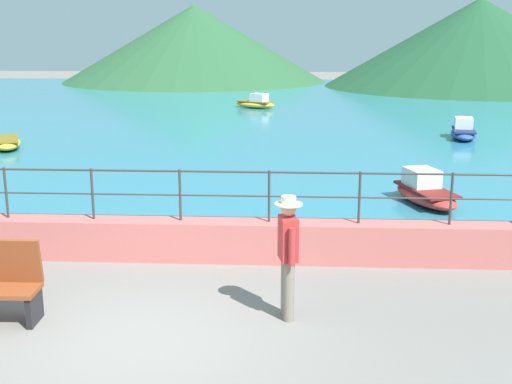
% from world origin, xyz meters
% --- Properties ---
extents(ground_plane, '(120.00, 120.00, 0.00)m').
position_xyz_m(ground_plane, '(0.00, 0.00, 0.00)').
color(ground_plane, slate).
extents(promenade_wall, '(20.00, 0.56, 0.70)m').
position_xyz_m(promenade_wall, '(0.00, 3.20, 0.35)').
color(promenade_wall, '#BC605B').
rests_on(promenade_wall, ground).
extents(railing, '(18.44, 0.04, 0.90)m').
position_xyz_m(railing, '(0.00, 3.20, 1.31)').
color(railing, '#383330').
rests_on(railing, promenade_wall).
extents(lake_water, '(64.00, 44.32, 0.06)m').
position_xyz_m(lake_water, '(0.00, 25.84, 0.03)').
color(lake_water, teal).
rests_on(lake_water, ground).
extents(hill_main, '(21.27, 21.27, 6.06)m').
position_xyz_m(hill_main, '(-6.03, 45.73, 3.03)').
color(hill_main, '#285633').
rests_on(hill_main, ground).
extents(hill_secondary, '(21.96, 21.96, 6.31)m').
position_xyz_m(hill_secondary, '(15.12, 40.98, 3.16)').
color(hill_secondary, '#1E4C2D').
rests_on(hill_secondary, ground).
extents(person_walking, '(0.38, 0.56, 1.75)m').
position_xyz_m(person_walking, '(1.88, 0.84, 0.98)').
color(person_walking, slate).
rests_on(person_walking, ground).
extents(boat_0, '(1.29, 2.42, 0.76)m').
position_xyz_m(boat_0, '(8.24, 16.70, 0.33)').
color(boat_0, '#2D4C9E').
rests_on(boat_0, lake_water).
extents(boat_1, '(2.44, 1.94, 0.76)m').
position_xyz_m(boat_1, '(0.01, 26.36, 0.33)').
color(boat_1, gold).
rests_on(boat_1, lake_water).
extents(boat_2, '(1.52, 2.46, 0.76)m').
position_xyz_m(boat_2, '(4.97, 7.11, 0.33)').
color(boat_2, red).
rests_on(boat_2, lake_water).
extents(boat_3, '(1.75, 2.47, 0.36)m').
position_xyz_m(boat_3, '(-7.74, 13.70, 0.26)').
color(boat_3, gold).
rests_on(boat_3, lake_water).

